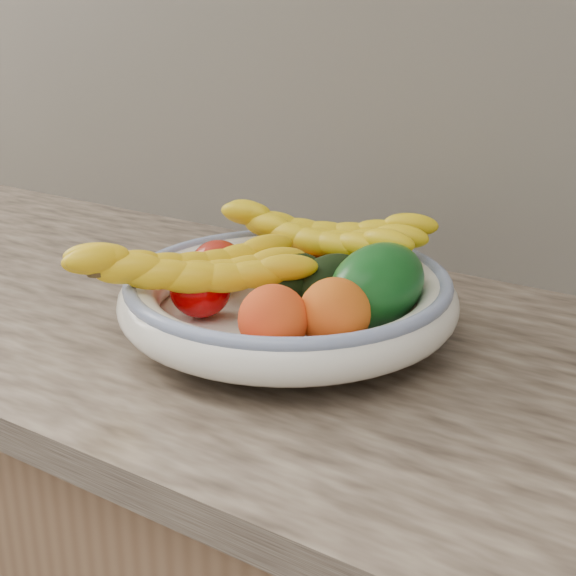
# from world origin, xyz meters

# --- Properties ---
(fruit_bowl) EXTENTS (0.39, 0.39, 0.08)m
(fruit_bowl) POSITION_xyz_m (0.00, 1.66, 0.95)
(fruit_bowl) COLOR white
(fruit_bowl) RESTS_ON kitchen_counter
(clementine_back_left) EXTENTS (0.06, 0.06, 0.05)m
(clementine_back_left) POSITION_xyz_m (-0.04, 1.77, 0.95)
(clementine_back_left) COLOR #E75904
(clementine_back_left) RESTS_ON fruit_bowl
(clementine_back_right) EXTENTS (0.06, 0.06, 0.05)m
(clementine_back_right) POSITION_xyz_m (0.02, 1.77, 0.95)
(clementine_back_right) COLOR #FB6305
(clementine_back_right) RESTS_ON fruit_bowl
(clementine_back_mid) EXTENTS (0.06, 0.06, 0.05)m
(clementine_back_mid) POSITION_xyz_m (-0.01, 1.72, 0.95)
(clementine_back_mid) COLOR #E04B04
(clementine_back_mid) RESTS_ON fruit_bowl
(tomato_left) EXTENTS (0.07, 0.07, 0.06)m
(tomato_left) POSITION_xyz_m (-0.12, 1.68, 0.96)
(tomato_left) COLOR #A41C11
(tomato_left) RESTS_ON fruit_bowl
(tomato_near_left) EXTENTS (0.08, 0.08, 0.06)m
(tomato_near_left) POSITION_xyz_m (-0.08, 1.60, 0.96)
(tomato_near_left) COLOR #AC0001
(tomato_near_left) RESTS_ON fruit_bowl
(avocado_center) EXTENTS (0.08, 0.11, 0.07)m
(avocado_center) POSITION_xyz_m (0.00, 1.67, 0.96)
(avocado_center) COLOR black
(avocado_center) RESTS_ON fruit_bowl
(avocado_right) EXTENTS (0.10, 0.12, 0.07)m
(avocado_right) POSITION_xyz_m (0.04, 1.69, 0.96)
(avocado_right) COLOR black
(avocado_right) RESTS_ON fruit_bowl
(green_mango) EXTENTS (0.13, 0.15, 0.12)m
(green_mango) POSITION_xyz_m (0.10, 1.68, 0.98)
(green_mango) COLOR #0D4A16
(green_mango) RESTS_ON fruit_bowl
(peach_front) EXTENTS (0.09, 0.09, 0.07)m
(peach_front) POSITION_xyz_m (0.05, 1.56, 0.97)
(peach_front) COLOR orange
(peach_front) RESTS_ON fruit_bowl
(peach_right) EXTENTS (0.08, 0.08, 0.08)m
(peach_right) POSITION_xyz_m (0.09, 1.61, 0.97)
(peach_right) COLOR orange
(peach_right) RESTS_ON fruit_bowl
(banana_bunch_back) EXTENTS (0.30, 0.14, 0.08)m
(banana_bunch_back) POSITION_xyz_m (-0.02, 1.76, 0.99)
(banana_bunch_back) COLOR yellow
(banana_bunch_back) RESTS_ON fruit_bowl
(banana_bunch_front) EXTENTS (0.27, 0.30, 0.08)m
(banana_bunch_front) POSITION_xyz_m (-0.08, 1.58, 0.98)
(banana_bunch_front) COLOR yellow
(banana_bunch_front) RESTS_ON fruit_bowl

